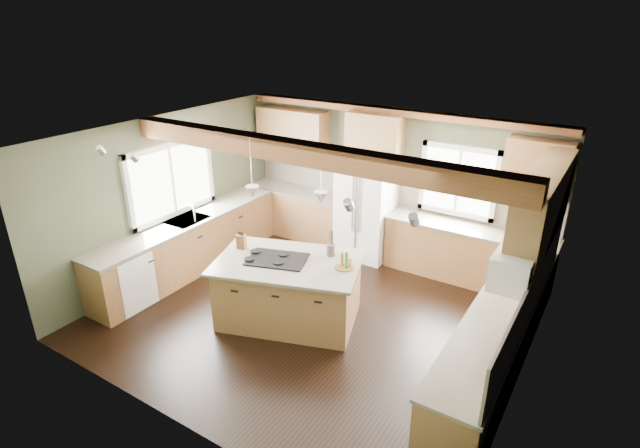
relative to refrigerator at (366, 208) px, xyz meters
The scene contains 37 objects.
floor 2.32m from the refrigerator, 81.95° to the right, with size 5.60×5.60×0.00m, color black.
ceiling 2.73m from the refrigerator, 81.95° to the right, with size 5.60×5.60×0.00m, color silver.
wall_back 0.63m from the refrigerator, 51.71° to the left, with size 5.60×5.60×0.00m, color #404833.
wall_left 3.30m from the refrigerator, 139.70° to the right, with size 5.00×5.00×0.00m, color #404833.
wall_right 3.78m from the refrigerator, 34.37° to the right, with size 5.00×5.00×0.00m, color #404833.
ceiling_beam 2.87m from the refrigerator, 82.82° to the right, with size 5.55×0.26×0.26m, color #592F19.
soffit_trim 1.69m from the refrigerator, 43.03° to the left, with size 5.55×0.20×0.10m, color #592F19.
backsplash_back 0.57m from the refrigerator, 50.58° to the left, with size 5.58×0.03×0.58m, color brown.
backsplash_right 3.73m from the refrigerator, 33.86° to the right, with size 0.03×3.70×0.58m, color brown.
base_cab_back_left 1.56m from the refrigerator, behind, with size 2.02×0.60×0.88m, color brown.
counter_back_left 1.49m from the refrigerator, behind, with size 2.06×0.64×0.04m, color #483F35.
base_cab_back_right 1.85m from the refrigerator, ahead, with size 2.62×0.60×0.88m, color brown.
counter_back_right 1.79m from the refrigerator, ahead, with size 2.66×0.64×0.04m, color #483F35.
base_cab_left 3.06m from the refrigerator, 136.74° to the right, with size 0.60×3.70×0.88m, color brown.
counter_left 3.02m from the refrigerator, 136.74° to the right, with size 0.64×3.74×0.04m, color #483F35.
base_cab_right 3.51m from the refrigerator, 36.47° to the right, with size 0.60×3.70×0.88m, color brown.
counter_right 3.48m from the refrigerator, 36.47° to the right, with size 0.64×3.74×0.04m, color #483F35.
upper_cab_back_left 2.00m from the refrigerator, behind, with size 1.40×0.35×0.90m, color brown.
upper_cab_over_fridge 1.27m from the refrigerator, 90.00° to the left, with size 0.96×0.35×0.70m, color brown.
upper_cab_right 3.34m from the refrigerator, 22.64° to the right, with size 0.35×2.20×0.90m, color brown.
upper_cab_back_corner 2.81m from the refrigerator, ahead, with size 0.90×0.35×0.90m, color brown.
window_left 3.30m from the refrigerator, 140.15° to the right, with size 0.04×1.60×1.05m, color white.
window_back 1.63m from the refrigerator, 13.94° to the left, with size 1.10×0.04×1.00m, color white.
sink 3.02m from the refrigerator, 136.74° to the right, with size 0.50×0.65×0.03m, color #262628.
faucet 2.90m from the refrigerator, 134.30° to the right, with size 0.02×0.02×0.28m, color #B2B2B7.
dishwasher 4.05m from the refrigerator, 123.02° to the right, with size 0.60×0.60×0.84m, color white.
oven 4.40m from the refrigerator, 50.38° to the right, with size 0.60×0.72×0.84m, color white.
microwave 3.66m from the refrigerator, 37.00° to the right, with size 0.40×0.70×0.38m, color white.
pendant_left 2.74m from the refrigerator, 98.78° to the right, with size 0.18×0.18×0.16m, color #B2B2B7.
pendant_right 2.49m from the refrigerator, 77.87° to the right, with size 0.18×0.18×0.16m, color #B2B2B7.
refrigerator is the anchor object (origin of this frame).
island 2.43m from the refrigerator, 88.93° to the right, with size 1.84×1.12×0.88m, color brown.
island_top 2.38m from the refrigerator, 88.93° to the right, with size 1.96×1.25×0.04m, color #483F35.
cooktop 2.43m from the refrigerator, 92.37° to the right, with size 0.80×0.53×0.02m, color black.
knife_block 2.53m from the refrigerator, 107.37° to the right, with size 0.12×0.09×0.21m, color brown.
utensil_crock 1.97m from the refrigerator, 76.98° to the right, with size 0.13×0.13×0.17m, color #3D3630.
bottle_tray 2.28m from the refrigerator, 69.88° to the right, with size 0.26×0.26×0.23m, color brown, non-canonical shape.
Camera 1 is at (3.34, -5.12, 4.07)m, focal length 28.00 mm.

